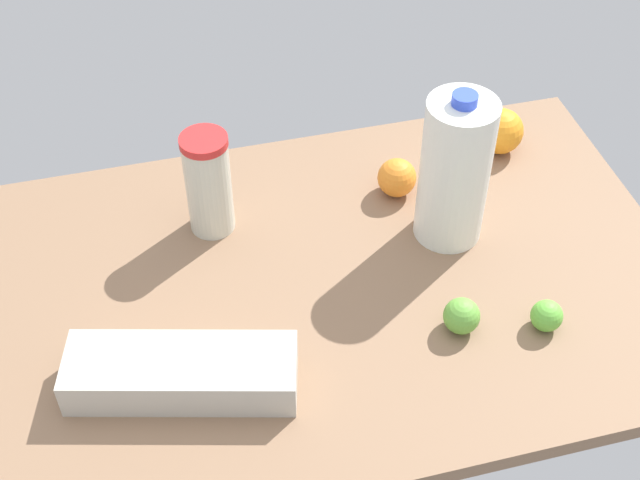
% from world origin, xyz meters
% --- Properties ---
extents(countertop, '(1.20, 0.76, 0.03)m').
position_xyz_m(countertop, '(0.00, 0.00, 0.01)').
color(countertop, '#87664B').
rests_on(countertop, ground).
extents(milk_jug, '(0.12, 0.12, 0.29)m').
position_xyz_m(milk_jug, '(0.24, 0.07, 0.17)').
color(milk_jug, white).
rests_on(milk_jug, countertop).
extents(tumbler_cup, '(0.08, 0.08, 0.19)m').
position_xyz_m(tumbler_cup, '(-0.15, 0.18, 0.13)').
color(tumbler_cup, beige).
rests_on(tumbler_cup, countertop).
extents(egg_carton, '(0.35, 0.19, 0.06)m').
position_xyz_m(egg_carton, '(-0.25, -0.15, 0.06)').
color(egg_carton, beige).
rests_on(egg_carton, countertop).
extents(orange_loose, '(0.07, 0.07, 0.07)m').
position_xyz_m(orange_loose, '(0.19, 0.18, 0.07)').
color(orange_loose, orange).
rests_on(orange_loose, countertop).
extents(lime_near_front, '(0.06, 0.06, 0.06)m').
position_xyz_m(lime_near_front, '(0.19, -0.15, 0.06)').
color(lime_near_front, '#65AC3D').
rests_on(lime_near_front, countertop).
extents(orange_by_jug, '(0.09, 0.09, 0.09)m').
position_xyz_m(orange_by_jug, '(0.42, 0.25, 0.07)').
color(orange_by_jug, orange).
rests_on(orange_by_jug, countertop).
extents(lime_far_back, '(0.05, 0.05, 0.05)m').
position_xyz_m(lime_far_back, '(0.32, -0.18, 0.06)').
color(lime_far_back, '#63BA3D').
rests_on(lime_far_back, countertop).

